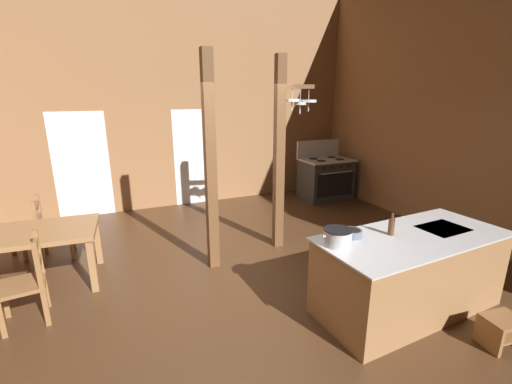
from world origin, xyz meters
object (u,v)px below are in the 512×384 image
(stove_range, at_px, (325,178))
(stockpot_on_counter, at_px, (338,237))
(ladderback_chair_near_window, at_px, (27,282))
(bottle_tall_on_counter, at_px, (391,226))
(kitchen_island, at_px, (409,272))
(dining_table, at_px, (22,239))
(mixing_bowl_on_counter, at_px, (352,233))
(ladderback_chair_at_table_end, at_px, (51,229))
(step_stool, at_px, (502,329))

(stove_range, height_order, stockpot_on_counter, stove_range)
(stove_range, xyz_separation_m, ladderback_chair_near_window, (-5.48, -2.55, -0.03))
(ladderback_chair_near_window, height_order, bottle_tall_on_counter, bottle_tall_on_counter)
(kitchen_island, relative_size, stockpot_on_counter, 6.16)
(dining_table, xyz_separation_m, stockpot_on_counter, (3.11, -2.10, 0.33))
(dining_table, bearing_deg, ladderback_chair_near_window, -78.88)
(mixing_bowl_on_counter, height_order, bottle_tall_on_counter, bottle_tall_on_counter)
(mixing_bowl_on_counter, bearing_deg, stove_range, 58.98)
(ladderback_chair_at_table_end, height_order, bottle_tall_on_counter, bottle_tall_on_counter)
(bottle_tall_on_counter, bearing_deg, ladderback_chair_at_table_end, 141.18)
(kitchen_island, bearing_deg, step_stool, -65.77)
(stove_range, distance_m, dining_table, 5.91)
(ladderback_chair_near_window, relative_size, stockpot_on_counter, 2.65)
(step_stool, xyz_separation_m, ladderback_chair_near_window, (-4.24, 2.26, 0.27))
(kitchen_island, relative_size, dining_table, 1.26)
(dining_table, bearing_deg, ladderback_chair_at_table_end, 76.14)
(kitchen_island, bearing_deg, ladderback_chair_near_window, 159.67)
(kitchen_island, distance_m, step_stool, 0.94)
(step_stool, distance_m, ladderback_chair_near_window, 4.81)
(step_stool, distance_m, dining_table, 5.37)
(stove_range, relative_size, stockpot_on_counter, 3.68)
(stove_range, distance_m, ladderback_chair_at_table_end, 5.53)
(ladderback_chair_at_table_end, bearing_deg, bottle_tall_on_counter, -38.82)
(step_stool, bearing_deg, dining_table, 145.24)
(kitchen_island, relative_size, mixing_bowl_on_counter, 10.19)
(ladderback_chair_near_window, xyz_separation_m, stockpot_on_counter, (2.96, -1.31, 0.53))
(step_stool, height_order, ladderback_chair_near_window, ladderback_chair_near_window)
(kitchen_island, bearing_deg, bottle_tall_on_counter, 152.55)
(stove_range, height_order, ladderback_chair_near_window, stove_range)
(ladderback_chair_at_table_end, relative_size, mixing_bowl_on_counter, 4.38)
(stove_range, height_order, step_stool, stove_range)
(bottle_tall_on_counter, bearing_deg, stockpot_on_counter, 179.03)
(ladderback_chair_near_window, distance_m, bottle_tall_on_counter, 3.92)
(kitchen_island, xyz_separation_m, dining_table, (-4.03, 2.23, 0.21))
(ladderback_chair_at_table_end, height_order, stockpot_on_counter, stockpot_on_counter)
(dining_table, bearing_deg, mixing_bowl_on_counter, -30.35)
(ladderback_chair_near_window, relative_size, mixing_bowl_on_counter, 4.38)
(kitchen_island, height_order, stove_range, stove_range)
(dining_table, xyz_separation_m, ladderback_chair_near_window, (0.16, -0.79, -0.20))
(bottle_tall_on_counter, bearing_deg, ladderback_chair_near_window, 160.13)
(dining_table, height_order, stockpot_on_counter, stockpot_on_counter)
(ladderback_chair_near_window, bearing_deg, stove_range, 24.95)
(dining_table, xyz_separation_m, mixing_bowl_on_counter, (3.39, -1.98, 0.28))
(stove_range, bearing_deg, dining_table, -162.69)
(step_stool, relative_size, stockpot_on_counter, 1.09)
(stove_range, distance_m, step_stool, 4.98)
(ladderback_chair_at_table_end, distance_m, mixing_bowl_on_counter, 4.26)
(mixing_bowl_on_counter, bearing_deg, kitchen_island, -20.86)
(stockpot_on_counter, bearing_deg, kitchen_island, -7.92)
(stove_range, relative_size, dining_table, 0.75)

